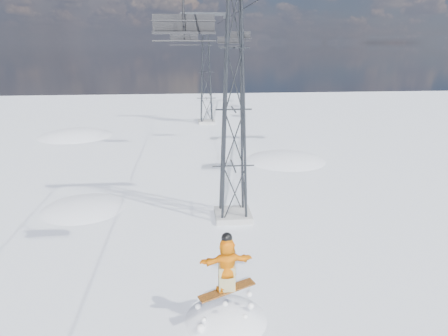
{
  "coord_description": "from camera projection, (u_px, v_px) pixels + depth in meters",
  "views": [
    {
      "loc": [
        -1.4,
        -10.38,
        8.46
      ],
      "look_at": [
        -0.02,
        4.11,
        3.88
      ],
      "focal_mm": 32.0,
      "sensor_mm": 36.0,
      "label": 1
    }
  ],
  "objects": [
    {
      "name": "lift_chair_far",
      "position": [
        184.0,
        38.0,
        29.79
      ],
      "size": [
        2.08,
        0.6,
        2.58
      ],
      "color": "black",
      "rests_on": "ground"
    },
    {
      "name": "lift_chair_near",
      "position": [
        184.0,
        26.0,
        12.17
      ],
      "size": [
        1.91,
        0.55,
        2.37
      ],
      "color": "black",
      "rests_on": "ground"
    },
    {
      "name": "lift_tower_far",
      "position": [
        206.0,
        72.0,
        42.29
      ],
      "size": [
        5.2,
        1.8,
        11.43
      ],
      "color": "#999999",
      "rests_on": "ground"
    },
    {
      "name": "lift_tower_near",
      "position": [
        234.0,
        110.0,
        18.55
      ],
      "size": [
        5.2,
        1.8,
        11.43
      ],
      "color": "#999999",
      "rests_on": "ground"
    },
    {
      "name": "ground",
      "position": [
        237.0,
        325.0,
        12.52
      ],
      "size": [
        120.0,
        120.0,
        0.0
      ],
      "primitive_type": "plane",
      "color": "white",
      "rests_on": "ground"
    },
    {
      "name": "lift_chair_extra",
      "position": [
        229.0,
        41.0,
        39.72
      ],
      "size": [
        2.21,
        0.63,
        2.73
      ],
      "color": "black",
      "rests_on": "ground"
    },
    {
      "name": "lift_chair_mid",
      "position": [
        239.0,
        36.0,
        31.94
      ],
      "size": [
        1.85,
        0.53,
        2.29
      ],
      "color": "black",
      "rests_on": "ground"
    },
    {
      "name": "haul_cables",
      "position": [
        215.0,
        7.0,
        27.86
      ],
      "size": [
        4.46,
        51.0,
        0.06
      ],
      "color": "black",
      "rests_on": "ground"
    },
    {
      "name": "snow_terrain",
      "position": [
        152.0,
        257.0,
        35.14
      ],
      "size": [
        39.0,
        37.0,
        22.0
      ],
      "color": "white",
      "rests_on": "ground"
    }
  ]
}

